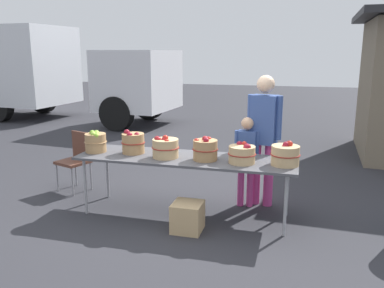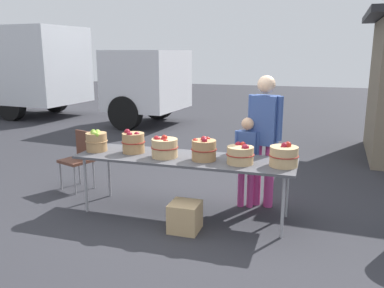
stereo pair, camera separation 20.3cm
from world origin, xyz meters
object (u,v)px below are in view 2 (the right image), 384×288
Objects in this scene: apple_basket_red_4 at (284,156)px; child_customer at (247,155)px; apple_basket_red_1 at (164,147)px; vendor_adult at (265,131)px; apple_basket_green_0 at (97,141)px; apple_basket_red_0 at (133,142)px; apple_basket_red_3 at (240,154)px; box_truck at (44,69)px; apple_basket_red_2 at (204,150)px; folding_chair at (80,155)px; market_table at (185,160)px; produce_crate at (185,217)px.

child_customer reaches higher than apple_basket_red_4.
vendor_adult is (1.13, 0.67, 0.14)m from apple_basket_red_1.
apple_basket_green_0 is 0.95× the size of apple_basket_red_0.
box_truck is at bearing 139.93° from apple_basket_red_3.
folding_chair is at bearing 165.30° from apple_basket_red_2.
apple_basket_green_0 reaches higher than apple_basket_red_4.
apple_basket_red_4 is at bearing 9.68° from folding_chair.
folding_chair is (-1.11, 0.47, -0.38)m from apple_basket_red_0.
apple_basket_red_2 is at bearing -4.64° from apple_basket_red_0.
market_table is at bearing 168.42° from apple_basket_red_2.
apple_basket_red_2 is 2.18m from folding_chair.
vendor_adult is (0.18, 0.67, 0.16)m from apple_basket_red_3.
apple_basket_red_1 is (0.47, -0.09, -0.01)m from apple_basket_red_0.
apple_basket_red_2 is (0.26, -0.05, 0.17)m from market_table.
apple_basket_red_2 is at bearing -178.65° from apple_basket_red_4.
apple_basket_red_0 is 0.89× the size of apple_basket_red_1.
apple_basket_red_2 is at bearing 74.59° from produce_crate.
apple_basket_red_1 is 8.86m from box_truck.
apple_basket_green_0 is 0.85× the size of apple_basket_red_1.
apple_basket_green_0 is 0.85× the size of apple_basket_red_4.
vendor_adult reaches higher than child_customer.
child_customer is at bearing 51.81° from apple_basket_red_2.
produce_crate is (-1.04, -0.42, -0.70)m from apple_basket_red_4.
box_truck is at bearing -44.18° from child_customer.
vendor_adult reaches higher than apple_basket_red_3.
vendor_adult reaches higher than apple_basket_red_1.
apple_basket_red_0 is 1.41m from apple_basket_red_3.
box_truck is at bearing -25.47° from vendor_adult.
apple_basket_red_0 is 1.26m from folding_chair.
apple_basket_red_4 is at bearing 1.35° from apple_basket_red_2.
apple_basket_green_0 is 0.34× the size of folding_chair.
apple_basket_red_4 is at bearing 127.73° from child_customer.
vendor_adult is at bearing 34.09° from market_table.
apple_basket_red_3 is 0.19× the size of vendor_adult.
apple_basket_red_3 is at bearing 85.59° from vendor_adult.
apple_basket_red_2 is at bearing -11.58° from market_table.
apple_basket_red_3 is at bearing -4.01° from apple_basket_red_0.
apple_basket_red_1 is at bearing 41.45° from vendor_adult.
apple_basket_red_1 is 1.09m from child_customer.
apple_basket_red_0 reaches higher than apple_basket_green_0.
apple_basket_green_0 is 0.93× the size of apple_basket_red_2.
box_truck is 23.37× the size of produce_crate.
apple_basket_red_0 is (0.49, 0.06, 0.01)m from apple_basket_green_0.
child_customer reaches higher than produce_crate.
child_customer is at bearing 134.43° from apple_basket_red_4.
apple_basket_red_4 is at bearing 1.54° from apple_basket_red_1.
apple_basket_green_0 is 2.39m from apple_basket_red_4.
apple_basket_red_0 is at bearing 168.51° from apple_basket_red_1.
apple_basket_red_3 is at bearing -35.10° from box_truck.
vendor_adult is at bearing 46.12° from apple_basket_red_2.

